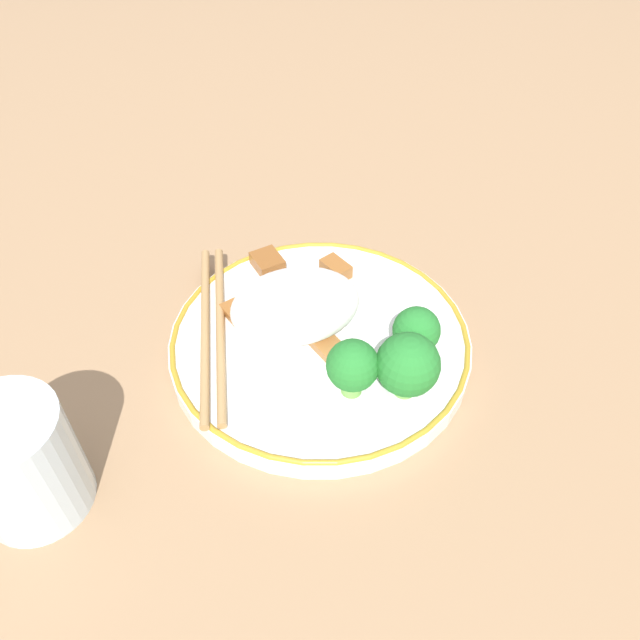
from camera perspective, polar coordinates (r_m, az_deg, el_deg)
The scene contains 12 objects.
ground_plane at distance 0.56m, azimuth 0.00°, elevation -2.69°, with size 3.00×3.00×0.00m, color #9E7A56.
plate at distance 0.55m, azimuth 0.00°, elevation -1.95°, with size 0.27×0.27×0.02m.
rice_mound at distance 0.54m, azimuth -2.26°, elevation 1.34°, with size 0.11×0.08×0.05m.
broccoli_back_left at distance 0.49m, azimuth 3.00°, elevation -4.27°, with size 0.04×0.04×0.05m.
broccoli_back_center at distance 0.49m, azimuth 8.02°, elevation -4.12°, with size 0.05×0.05×0.06m.
broccoli_back_right at distance 0.53m, azimuth 8.80°, elevation -1.00°, with size 0.04×0.04×0.05m.
meat_near_front at distance 0.57m, azimuth -7.35°, elevation 0.74°, with size 0.03×0.04×0.01m.
meat_near_left at distance 0.61m, azimuth 1.44°, elevation 4.72°, with size 0.03×0.03×0.01m.
meat_near_right at distance 0.54m, azimuth 0.50°, elevation -2.03°, with size 0.03×0.04×0.01m.
meat_near_back at distance 0.62m, azimuth -4.83°, elevation 5.30°, with size 0.03×0.04×0.01m.
chopsticks at distance 0.56m, azimuth -9.79°, elevation -0.72°, with size 0.06×0.21×0.01m.
drinking_glass at distance 0.48m, azimuth -25.70°, elevation -11.72°, with size 0.08×0.08×0.09m.
Camera 1 is at (-0.11, -0.36, 0.42)m, focal length 35.00 mm.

